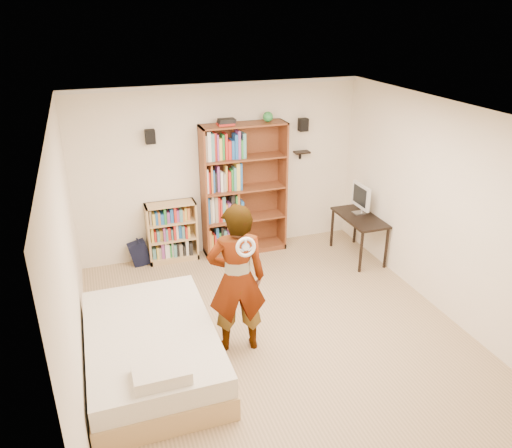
{
  "coord_description": "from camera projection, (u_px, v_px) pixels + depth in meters",
  "views": [
    {
      "loc": [
        -1.91,
        -4.77,
        3.73
      ],
      "look_at": [
        -0.06,
        0.6,
        1.23
      ],
      "focal_mm": 35.0,
      "sensor_mm": 36.0,
      "label": 1
    }
  ],
  "objects": [
    {
      "name": "crown_molding",
      "position": [
        280.0,
        118.0,
        5.12
      ],
      "size": [
        4.5,
        5.0,
        0.06
      ],
      "color": "silver",
      "rests_on": "room_shell"
    },
    {
      "name": "person",
      "position": [
        237.0,
        279.0,
        5.59
      ],
      "size": [
        0.73,
        0.54,
        1.82
      ],
      "primitive_type": "imported",
      "rotation": [
        0.0,
        0.0,
        2.98
      ],
      "color": "black",
      "rests_on": "ground"
    },
    {
      "name": "imac",
      "position": [
        360.0,
        199.0,
        7.83
      ],
      "size": [
        0.13,
        0.48,
        0.48
      ],
      "primitive_type": null,
      "rotation": [
        0.0,
        0.0,
        -0.08
      ],
      "color": "silver",
      "rests_on": "computer_desk"
    },
    {
      "name": "speaker_left",
      "position": [
        150.0,
        137.0,
        7.16
      ],
      "size": [
        0.14,
        0.12,
        0.2
      ],
      "primitive_type": "cube",
      "color": "black",
      "rests_on": "room_shell"
    },
    {
      "name": "speaker_right",
      "position": [
        303.0,
        125.0,
        7.87
      ],
      "size": [
        0.14,
        0.12,
        0.2
      ],
      "primitive_type": "cube",
      "color": "black",
      "rests_on": "room_shell"
    },
    {
      "name": "wall_shelf",
      "position": [
        302.0,
        152.0,
        8.06
      ],
      "size": [
        0.25,
        0.16,
        0.02
      ],
      "primitive_type": "cube",
      "color": "black",
      "rests_on": "room_shell"
    },
    {
      "name": "tall_bookshelf",
      "position": [
        244.0,
        190.0,
        7.87
      ],
      "size": [
        1.33,
        0.39,
        2.11
      ],
      "primitive_type": null,
      "color": "brown",
      "rests_on": "ground"
    },
    {
      "name": "navy_bag",
      "position": [
        139.0,
        253.0,
        7.74
      ],
      "size": [
        0.32,
        0.22,
        0.41
      ],
      "primitive_type": null,
      "rotation": [
        0.0,
        0.0,
        0.08
      ],
      "color": "black",
      "rests_on": "ground"
    },
    {
      "name": "wii_wheel",
      "position": [
        246.0,
        247.0,
        5.07
      ],
      "size": [
        0.21,
        0.08,
        0.22
      ],
      "primitive_type": "torus",
      "rotation": [
        1.36,
        0.0,
        0.0
      ],
      "color": "silver",
      "rests_on": "person"
    },
    {
      "name": "room_shell",
      "position": [
        279.0,
        200.0,
        5.49
      ],
      "size": [
        4.52,
        5.02,
        2.71
      ],
      "color": "white",
      "rests_on": "ground"
    },
    {
      "name": "daybed",
      "position": [
        151.0,
        344.0,
        5.48
      ],
      "size": [
        1.38,
        2.13,
        0.63
      ],
      "primitive_type": null,
      "color": "white",
      "rests_on": "ground"
    },
    {
      "name": "low_bookshelf",
      "position": [
        172.0,
        232.0,
        7.79
      ],
      "size": [
        0.77,
        0.29,
        0.96
      ],
      "primitive_type": null,
      "color": "tan",
      "rests_on": "ground"
    },
    {
      "name": "ground",
      "position": [
        276.0,
        332.0,
        6.2
      ],
      "size": [
        4.5,
        5.0,
        0.01
      ],
      "primitive_type": "cube",
      "color": "tan",
      "rests_on": "ground"
    },
    {
      "name": "computer_desk",
      "position": [
        358.0,
        237.0,
        7.95
      ],
      "size": [
        0.51,
        1.02,
        0.7
      ],
      "primitive_type": null,
      "color": "black",
      "rests_on": "ground"
    }
  ]
}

